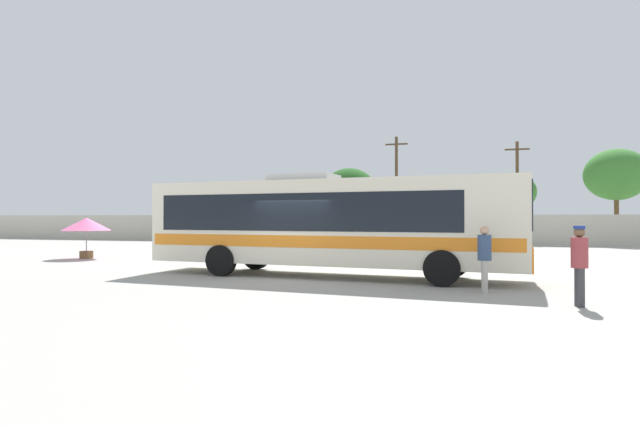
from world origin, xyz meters
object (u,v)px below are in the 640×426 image
attendant_by_bus_door (485,255)px  utility_pole_far (396,187)px  coach_bus_cream_orange (326,222)px  parked_car_leftmost_black (202,233)px  passenger_waiting_on_apron (579,261)px  vendor_umbrella_near_gate_pink (86,225)px  roadside_tree_left (258,199)px  roadside_tree_right (616,175)px  roadside_tree_midright (512,192)px  parked_car_second_maroon (271,233)px  utility_pole_near (517,190)px  roadside_tree_midleft (349,191)px  parked_car_third_red (351,235)px

attendant_by_bus_door → utility_pole_far: 28.62m
coach_bus_cream_orange → parked_car_leftmost_black: bearing=128.3°
passenger_waiting_on_apron → vendor_umbrella_near_gate_pink: 21.54m
roadside_tree_left → passenger_waiting_on_apron: bearing=-56.1°
vendor_umbrella_near_gate_pink → roadside_tree_right: size_ratio=0.32×
passenger_waiting_on_apron → roadside_tree_midright: bearing=88.1°
parked_car_second_maroon → utility_pole_near: size_ratio=0.58×
roadside_tree_left → parked_car_leftmost_black: bearing=-102.3°
roadside_tree_midright → passenger_waiting_on_apron: bearing=-91.9°
attendant_by_bus_door → utility_pole_near: bearing=83.5°
roadside_tree_midright → roadside_tree_right: size_ratio=0.79×
coach_bus_cream_orange → roadside_tree_midleft: size_ratio=2.11×
roadside_tree_right → parked_car_third_red: bearing=-158.2°
parked_car_leftmost_black → parked_car_third_red: bearing=-2.2°
parked_car_second_maroon → utility_pole_far: 11.07m
attendant_by_bus_door → utility_pole_far: utility_pole_far is taller
parked_car_third_red → vendor_umbrella_near_gate_pink: bearing=-124.1°
utility_pole_far → roadside_tree_left: (-12.40, 0.84, -0.78)m
parked_car_leftmost_black → utility_pole_far: bearing=24.3°
utility_pole_far → parked_car_second_maroon: bearing=-143.2°
attendant_by_bus_door → utility_pole_near: utility_pole_near is taller
parked_car_leftmost_black → vendor_umbrella_near_gate_pink: bearing=-82.4°
attendant_by_bus_door → parked_car_third_red: size_ratio=0.42×
passenger_waiting_on_apron → roadside_tree_right: roadside_tree_right is taller
utility_pole_far → roadside_tree_midleft: utility_pole_far is taller
coach_bus_cream_orange → parked_car_second_maroon: coach_bus_cream_orange is taller
parked_car_third_red → passenger_waiting_on_apron: bearing=-65.9°
parked_car_second_maroon → utility_pole_far: (8.37, 6.26, 3.63)m
coach_bus_cream_orange → roadside_tree_midleft: bearing=100.9°
parked_car_second_maroon → roadside_tree_midleft: roadside_tree_midleft is taller
parked_car_leftmost_black → roadside_tree_left: roadside_tree_left is taller
parked_car_third_red → roadside_tree_right: roadside_tree_right is taller
utility_pole_near → roadside_tree_right: utility_pole_near is taller
roadside_tree_midleft → roadside_tree_left: bearing=170.1°
passenger_waiting_on_apron → roadside_tree_midleft: size_ratio=0.30×
parked_car_leftmost_black → roadside_tree_right: roadside_tree_right is taller
parked_car_third_red → coach_bus_cream_orange: bearing=-80.1°
roadside_tree_left → roadside_tree_midleft: bearing=-9.9°
attendant_by_bus_door → parked_car_second_maroon: bearing=123.7°
utility_pole_near → roadside_tree_midleft: utility_pole_near is taller
parked_car_second_maroon → parked_car_third_red: size_ratio=1.09×
coach_bus_cream_orange → utility_pole_far: size_ratio=1.49×
roadside_tree_left → utility_pole_near: bearing=-0.8°
utility_pole_near → utility_pole_far: bearing=-176.6°
utility_pole_near → utility_pole_far: 9.22m
parked_car_leftmost_black → roadside_tree_right: bearing=12.9°
utility_pole_far → coach_bus_cream_orange: bearing=-87.7°
coach_bus_cream_orange → parked_car_second_maroon: 21.20m
parked_car_third_red → utility_pole_far: 8.00m
attendant_by_bus_door → roadside_tree_midleft: bearing=109.7°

